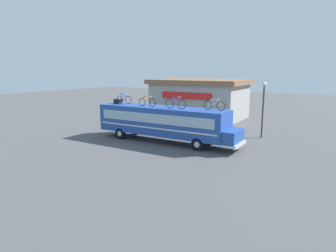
{
  "coord_description": "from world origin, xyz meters",
  "views": [
    {
      "loc": [
        13.09,
        -20.52,
        5.87
      ],
      "look_at": [
        0.61,
        0.0,
        1.35
      ],
      "focal_mm": 32.05,
      "sensor_mm": 36.0,
      "label": 1
    }
  ],
  "objects_px": {
    "luggage_bag_1": "(118,101)",
    "rooftop_bicycle_1": "(124,99)",
    "rooftop_bicycle_4": "(214,105)",
    "bus": "(164,121)",
    "rooftop_bicycle_3": "(176,103)",
    "street_lamp": "(263,101)",
    "rooftop_bicycle_2": "(147,102)"
  },
  "relations": [
    {
      "from": "rooftop_bicycle_1",
      "to": "rooftop_bicycle_4",
      "type": "distance_m",
      "value": 8.62
    },
    {
      "from": "luggage_bag_1",
      "to": "street_lamp",
      "type": "xyz_separation_m",
      "value": [
        11.44,
        5.63,
        0.18
      ]
    },
    {
      "from": "rooftop_bicycle_1",
      "to": "rooftop_bicycle_3",
      "type": "height_order",
      "value": "rooftop_bicycle_3"
    },
    {
      "from": "bus",
      "to": "rooftop_bicycle_2",
      "type": "relative_size",
      "value": 7.23
    },
    {
      "from": "luggage_bag_1",
      "to": "rooftop_bicycle_4",
      "type": "distance_m",
      "value": 9.13
    },
    {
      "from": "bus",
      "to": "rooftop_bicycle_1",
      "type": "height_order",
      "value": "rooftop_bicycle_1"
    },
    {
      "from": "rooftop_bicycle_1",
      "to": "street_lamp",
      "type": "height_order",
      "value": "street_lamp"
    },
    {
      "from": "bus",
      "to": "rooftop_bicycle_1",
      "type": "relative_size",
      "value": 7.38
    },
    {
      "from": "bus",
      "to": "rooftop_bicycle_4",
      "type": "height_order",
      "value": "rooftop_bicycle_4"
    },
    {
      "from": "rooftop_bicycle_3",
      "to": "rooftop_bicycle_4",
      "type": "bearing_deg",
      "value": 14.45
    },
    {
      "from": "rooftop_bicycle_2",
      "to": "bus",
      "type": "bearing_deg",
      "value": 9.5
    },
    {
      "from": "bus",
      "to": "rooftop_bicycle_3",
      "type": "distance_m",
      "value": 2.07
    },
    {
      "from": "bus",
      "to": "street_lamp",
      "type": "distance_m",
      "value": 8.81
    },
    {
      "from": "bus",
      "to": "rooftop_bicycle_2",
      "type": "xyz_separation_m",
      "value": [
        -1.46,
        -0.24,
        1.52
      ]
    },
    {
      "from": "luggage_bag_1",
      "to": "rooftop_bicycle_2",
      "type": "bearing_deg",
      "value": -4.93
    },
    {
      "from": "bus",
      "to": "rooftop_bicycle_1",
      "type": "distance_m",
      "value": 4.65
    },
    {
      "from": "bus",
      "to": "street_lamp",
      "type": "bearing_deg",
      "value": 40.87
    },
    {
      "from": "luggage_bag_1",
      "to": "rooftop_bicycle_1",
      "type": "relative_size",
      "value": 0.36
    },
    {
      "from": "rooftop_bicycle_1",
      "to": "street_lamp",
      "type": "distance_m",
      "value": 12.19
    },
    {
      "from": "luggage_bag_1",
      "to": "rooftop_bicycle_1",
      "type": "height_order",
      "value": "rooftop_bicycle_1"
    },
    {
      "from": "rooftop_bicycle_1",
      "to": "rooftop_bicycle_3",
      "type": "distance_m",
      "value": 5.72
    },
    {
      "from": "rooftop_bicycle_1",
      "to": "rooftop_bicycle_3",
      "type": "xyz_separation_m",
      "value": [
        5.69,
        -0.63,
        0.02
      ]
    },
    {
      "from": "rooftop_bicycle_2",
      "to": "street_lamp",
      "type": "bearing_deg",
      "value": 36.43
    },
    {
      "from": "rooftop_bicycle_1",
      "to": "bus",
      "type": "bearing_deg",
      "value": -3.83
    },
    {
      "from": "bus",
      "to": "luggage_bag_1",
      "type": "height_order",
      "value": "luggage_bag_1"
    },
    {
      "from": "street_lamp",
      "to": "rooftop_bicycle_3",
      "type": "bearing_deg",
      "value": -131.09
    },
    {
      "from": "rooftop_bicycle_4",
      "to": "bus",
      "type": "bearing_deg",
      "value": -174.42
    },
    {
      "from": "rooftop_bicycle_1",
      "to": "rooftop_bicycle_4",
      "type": "bearing_deg",
      "value": 0.81
    },
    {
      "from": "rooftop_bicycle_1",
      "to": "rooftop_bicycle_2",
      "type": "distance_m",
      "value": 2.96
    },
    {
      "from": "luggage_bag_1",
      "to": "rooftop_bicycle_1",
      "type": "xyz_separation_m",
      "value": [
        0.51,
        0.24,
        0.18
      ]
    },
    {
      "from": "luggage_bag_1",
      "to": "rooftop_bicycle_4",
      "type": "xyz_separation_m",
      "value": [
        9.12,
        0.36,
        0.17
      ]
    },
    {
      "from": "luggage_bag_1",
      "to": "rooftop_bicycle_3",
      "type": "bearing_deg",
      "value": -3.61
    }
  ]
}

